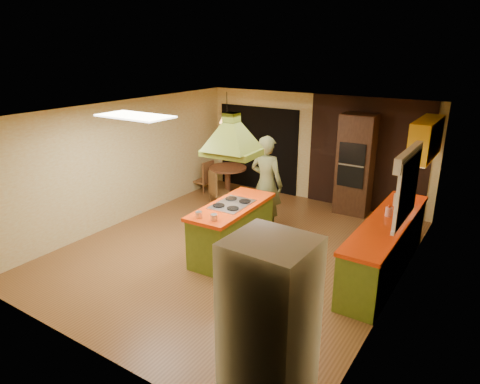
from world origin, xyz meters
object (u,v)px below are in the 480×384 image
Objects in this scene: man at (266,184)px; canister_large at (398,200)px; dining_table at (228,175)px; kitchen_island at (232,229)px; refrigerator at (269,328)px; wall_oven at (356,165)px.

man is 2.45m from canister_large.
kitchen_island is at bearing -54.02° from dining_table.
canister_large reaches higher than dining_table.
man reaches higher than kitchen_island.
kitchen_island is 1.01× the size of refrigerator.
man is (-0.05, 1.28, 0.48)m from kitchen_island.
dining_table is at bearing 123.56° from kitchen_island.
man is 2.06× the size of dining_table.
canister_large is at bearing 89.03° from refrigerator.
dining_table is at bearing 165.61° from canister_large.
dining_table is (-1.90, 2.62, 0.02)m from kitchen_island.
man is 1.02× the size of refrigerator.
man reaches higher than canister_large.
kitchen_island is 9.04× the size of canister_large.
wall_oven reaches higher than canister_large.
dining_table is at bearing -33.69° from man.
kitchen_island is at bearing -147.48° from canister_large.
man reaches higher than refrigerator.
refrigerator is at bearing -52.38° from kitchen_island.
wall_oven is (-1.11, 5.76, 0.15)m from refrigerator.
refrigerator reaches higher than canister_large.
man reaches higher than dining_table.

